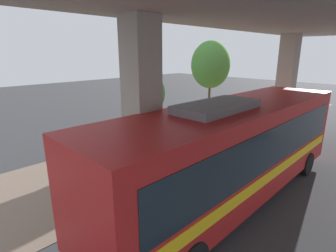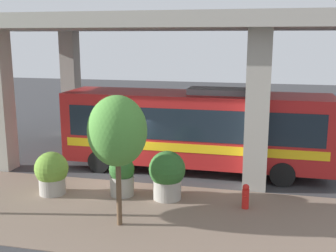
{
  "view_description": "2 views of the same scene",
  "coord_description": "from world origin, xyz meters",
  "px_view_note": "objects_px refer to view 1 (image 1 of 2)",
  "views": [
    {
      "loc": [
        6.64,
        -10.59,
        5.18
      ],
      "look_at": [
        -0.88,
        -3.05,
        2.18
      ],
      "focal_mm": 28.0,
      "sensor_mm": 36.0,
      "label": 1
    },
    {
      "loc": [
        -15.73,
        -5.86,
        5.87
      ],
      "look_at": [
        0.12,
        -2.15,
        2.43
      ],
      "focal_mm": 45.0,
      "sensor_mm": 36.0,
      "label": 2
    }
  ],
  "objects_px": {
    "planter_front": "(168,147)",
    "fire_hydrant": "(114,174)",
    "bus": "(234,147)",
    "planter_back": "(214,128)",
    "street_tree_near": "(148,94)",
    "planter_middle": "(192,142)",
    "street_tree_far": "(211,65)"
  },
  "relations": [
    {
      "from": "planter_front",
      "to": "planter_back",
      "type": "xyz_separation_m",
      "value": [
        -0.52,
        4.37,
        -0.1
      ]
    },
    {
      "from": "bus",
      "to": "street_tree_far",
      "type": "relative_size",
      "value": 1.94
    },
    {
      "from": "planter_front",
      "to": "street_tree_far",
      "type": "xyz_separation_m",
      "value": [
        -3.02,
        7.19,
        3.39
      ]
    },
    {
      "from": "planter_front",
      "to": "street_tree_near",
      "type": "xyz_separation_m",
      "value": [
        -2.51,
        0.97,
        2.11
      ]
    },
    {
      "from": "planter_front",
      "to": "planter_back",
      "type": "bearing_deg",
      "value": 96.77
    },
    {
      "from": "planter_back",
      "to": "street_tree_near",
      "type": "relative_size",
      "value": 0.4
    },
    {
      "from": "bus",
      "to": "planter_front",
      "type": "height_order",
      "value": "bus"
    },
    {
      "from": "planter_front",
      "to": "street_tree_near",
      "type": "height_order",
      "value": "street_tree_near"
    },
    {
      "from": "fire_hydrant",
      "to": "planter_front",
      "type": "xyz_separation_m",
      "value": [
        0.27,
        2.86,
        0.5
      ]
    },
    {
      "from": "planter_back",
      "to": "street_tree_near",
      "type": "bearing_deg",
      "value": -120.32
    },
    {
      "from": "planter_front",
      "to": "fire_hydrant",
      "type": "bearing_deg",
      "value": -95.41
    },
    {
      "from": "street_tree_near",
      "to": "fire_hydrant",
      "type": "bearing_deg",
      "value": -59.73
    },
    {
      "from": "planter_front",
      "to": "planter_back",
      "type": "height_order",
      "value": "planter_front"
    },
    {
      "from": "fire_hydrant",
      "to": "street_tree_near",
      "type": "xyz_separation_m",
      "value": [
        -2.24,
        3.83,
        2.61
      ]
    },
    {
      "from": "planter_middle",
      "to": "street_tree_near",
      "type": "bearing_deg",
      "value": -162.65
    },
    {
      "from": "bus",
      "to": "planter_front",
      "type": "relative_size",
      "value": 6.35
    },
    {
      "from": "fire_hydrant",
      "to": "street_tree_near",
      "type": "height_order",
      "value": "street_tree_near"
    },
    {
      "from": "fire_hydrant",
      "to": "street_tree_near",
      "type": "distance_m",
      "value": 5.15
    },
    {
      "from": "planter_middle",
      "to": "street_tree_far",
      "type": "distance_m",
      "value": 7.17
    },
    {
      "from": "fire_hydrant",
      "to": "street_tree_far",
      "type": "relative_size",
      "value": 0.15
    },
    {
      "from": "street_tree_far",
      "to": "planter_front",
      "type": "bearing_deg",
      "value": -67.22
    },
    {
      "from": "bus",
      "to": "fire_hydrant",
      "type": "relative_size",
      "value": 12.82
    },
    {
      "from": "planter_middle",
      "to": "fire_hydrant",
      "type": "bearing_deg",
      "value": -93.02
    },
    {
      "from": "planter_front",
      "to": "planter_middle",
      "type": "distance_m",
      "value": 1.75
    },
    {
      "from": "fire_hydrant",
      "to": "planter_back",
      "type": "bearing_deg",
      "value": 91.96
    },
    {
      "from": "fire_hydrant",
      "to": "planter_back",
      "type": "distance_m",
      "value": 7.25
    },
    {
      "from": "fire_hydrant",
      "to": "bus",
      "type": "bearing_deg",
      "value": 32.0
    },
    {
      "from": "bus",
      "to": "planter_back",
      "type": "relative_size",
      "value": 6.99
    },
    {
      "from": "bus",
      "to": "street_tree_near",
      "type": "distance_m",
      "value": 6.39
    },
    {
      "from": "bus",
      "to": "planter_middle",
      "type": "height_order",
      "value": "bus"
    },
    {
      "from": "bus",
      "to": "planter_back",
      "type": "xyz_separation_m",
      "value": [
        -4.16,
        4.79,
        -1.17
      ]
    },
    {
      "from": "fire_hydrant",
      "to": "planter_front",
      "type": "bearing_deg",
      "value": 84.59
    }
  ]
}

